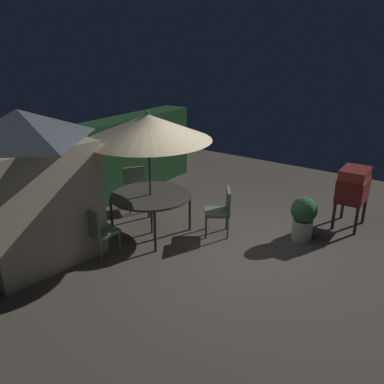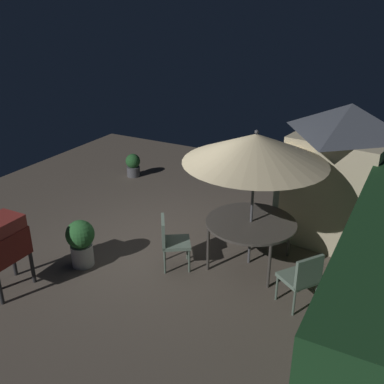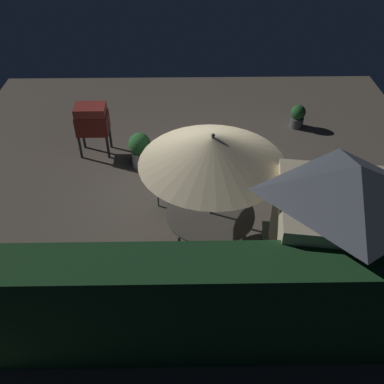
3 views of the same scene
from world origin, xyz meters
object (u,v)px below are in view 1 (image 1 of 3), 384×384
garden_shed (28,186)px  chair_near_shed (222,209)px  chair_far_side (136,185)px  patio_table (151,197)px  chair_toward_hedge (97,229)px  bbq_grill (353,186)px  potted_plant_by_grill (303,216)px  patio_umbrella (148,127)px

garden_shed → chair_near_shed: bearing=-40.9°
chair_far_side → patio_table: bearing=-125.1°
patio_table → chair_toward_hedge: size_ratio=1.66×
garden_shed → chair_far_side: size_ratio=2.79×
garden_shed → bbq_grill: size_ratio=2.09×
chair_far_side → chair_toward_hedge: same height
garden_shed → chair_toward_hedge: bearing=-58.0°
chair_near_shed → chair_far_side: size_ratio=1.00×
chair_toward_hedge → potted_plant_by_grill: 3.69m
bbq_grill → chair_far_side: size_ratio=1.33×
patio_umbrella → chair_toward_hedge: (-1.21, 0.15, -1.53)m
potted_plant_by_grill → patio_table: bearing=119.6°
bbq_grill → chair_toward_hedge: 4.86m
potted_plant_by_grill → garden_shed: bearing=132.1°
bbq_grill → chair_near_shed: size_ratio=1.33×
patio_umbrella → chair_near_shed: bearing=-56.8°
patio_umbrella → bbq_grill: (2.47, -3.01, -1.21)m
patio_table → chair_toward_hedge: 1.24m
garden_shed → potted_plant_by_grill: bearing=-47.9°
bbq_grill → potted_plant_by_grill: size_ratio=1.46×
patio_table → patio_umbrella: (-0.00, 0.00, 1.31)m
garden_shed → bbq_grill: garden_shed is taller
patio_umbrella → potted_plant_by_grill: 3.25m
garden_shed → chair_near_shed: size_ratio=2.79×
patio_table → chair_far_side: chair_far_side is taller
chair_toward_hedge → potted_plant_by_grill: bearing=-44.9°
chair_toward_hedge → bbq_grill: bearing=-40.7°
patio_table → bbq_grill: size_ratio=1.25×
chair_far_side → chair_toward_hedge: size_ratio=1.00×
garden_shed → chair_far_side: garden_shed is taller
patio_table → chair_near_shed: bearing=-56.8°
chair_near_shed → garden_shed: bearing=139.1°
chair_near_shed → bbq_grill: bearing=-47.6°
patio_umbrella → bbq_grill: bearing=-50.7°
patio_umbrella → chair_near_shed: size_ratio=2.60×
patio_table → patio_umbrella: 1.31m
bbq_grill → chair_toward_hedge: (-3.68, 3.16, -0.33)m
garden_shed → chair_near_shed: 3.41m
garden_shed → chair_toward_hedge: size_ratio=2.79×
patio_umbrella → bbq_grill: 4.08m
patio_table → chair_far_side: 1.34m
chair_far_side → chair_toward_hedge: (-1.98, -0.94, 0.00)m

